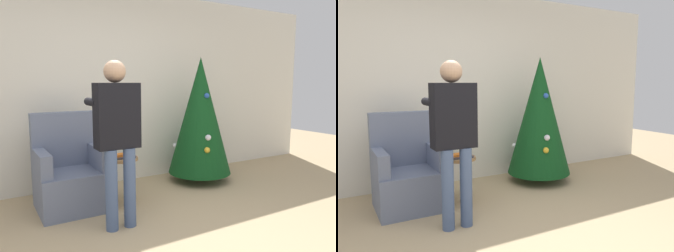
% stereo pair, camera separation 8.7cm
% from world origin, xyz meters
% --- Properties ---
extents(wall_back, '(8.00, 0.06, 2.70)m').
position_xyz_m(wall_back, '(0.00, 2.23, 1.35)').
color(wall_back, silver).
rests_on(wall_back, ground_plane).
extents(christmas_tree, '(0.90, 0.90, 1.78)m').
position_xyz_m(christmas_tree, '(1.36, 1.64, 0.95)').
color(christmas_tree, brown).
rests_on(christmas_tree, ground_plane).
extents(armchair, '(0.75, 0.70, 1.08)m').
position_xyz_m(armchair, '(-0.52, 1.54, 0.37)').
color(armchair, slate).
rests_on(armchair, ground_plane).
extents(person_standing, '(0.44, 0.57, 1.64)m').
position_xyz_m(person_standing, '(-0.24, 0.79, 0.98)').
color(person_standing, '#475B84').
rests_on(person_standing, ground_plane).
extents(side_stool, '(0.39, 0.39, 0.55)m').
position_xyz_m(side_stool, '(0.04, 1.39, 0.45)').
color(side_stool, '#A37547').
rests_on(side_stool, ground_plane).
extents(laptop, '(0.29, 0.21, 0.02)m').
position_xyz_m(laptop, '(0.04, 1.39, 0.56)').
color(laptop, '#38383D').
rests_on(laptop, side_stool).
extents(book, '(0.22, 0.13, 0.02)m').
position_xyz_m(book, '(0.04, 1.39, 0.58)').
color(book, orange).
rests_on(book, laptop).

